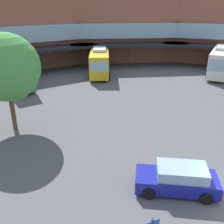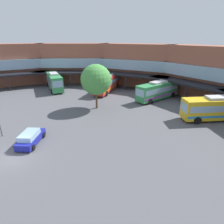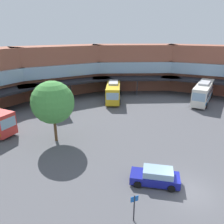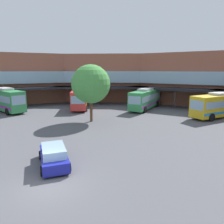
% 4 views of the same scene
% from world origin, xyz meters
% --- Properties ---
extents(ground_plane, '(123.73, 123.73, 0.00)m').
position_xyz_m(ground_plane, '(0.00, 0.00, 0.00)').
color(ground_plane, '#515156').
extents(station_building, '(81.77, 44.33, 10.23)m').
position_xyz_m(station_building, '(-0.00, 22.50, 5.14)').
color(station_building, '#93543F').
rests_on(station_building, ground).
extents(bus_0, '(8.66, 10.87, 3.69)m').
position_xyz_m(bus_0, '(-15.70, 23.00, 1.87)').
color(bus_0, red).
rests_on(bus_0, ground).
extents(bus_2, '(10.34, 4.54, 3.99)m').
position_xyz_m(bus_2, '(-24.24, 13.70, 2.02)').
color(bus_2, '#338C4C').
rests_on(bus_2, ground).
extents(bus_4, '(7.67, 10.31, 3.70)m').
position_xyz_m(bus_4, '(7.69, 26.77, 1.87)').
color(bus_4, gold).
rests_on(bus_4, ground).
extents(bus_5, '(2.88, 10.35, 3.70)m').
position_xyz_m(bus_5, '(-4.47, 27.49, 1.87)').
color(bus_5, '#338C4C').
rests_on(bus_5, ground).
extents(parked_car, '(4.52, 4.22, 1.53)m').
position_xyz_m(parked_car, '(-1.90, 2.19, 0.74)').
color(parked_car, navy).
rests_on(parked_car, ground).
extents(plaza_tree, '(5.17, 5.17, 7.69)m').
position_xyz_m(plaza_tree, '(-7.43, 14.90, 5.09)').
color(plaza_tree, brown).
rests_on(plaza_tree, ground).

